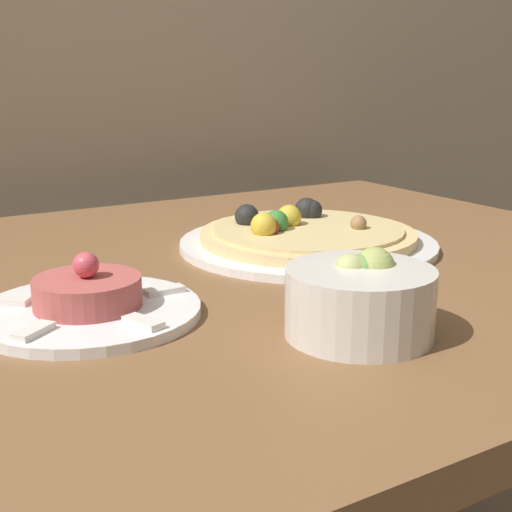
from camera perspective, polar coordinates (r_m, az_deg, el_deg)
The scene contains 4 objects.
dining_table at distance 0.84m, azimuth -6.48°, elevation -8.41°, with size 1.27×0.88×0.79m.
pizza_plate at distance 0.93m, azimuth 4.01°, elevation 1.54°, with size 0.33×0.33×0.05m.
tartare_plate at distance 0.69m, azimuth -13.27°, elevation -3.70°, with size 0.21×0.21×0.06m.
small_bowl at distance 0.63m, azimuth 8.34°, elevation -3.43°, with size 0.13×0.13×0.08m.
Camera 1 is at (-0.32, -0.26, 1.02)m, focal length 50.00 mm.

